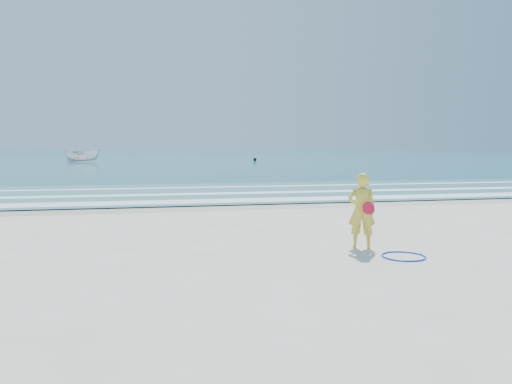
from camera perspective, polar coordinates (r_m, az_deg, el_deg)
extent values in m
plane|color=silver|center=(9.67, 2.84, -8.21)|extent=(400.00, 400.00, 0.00)
cube|color=#B2A893|center=(18.40, -4.09, -1.63)|extent=(400.00, 2.40, 0.00)
cube|color=#19727F|center=(114.15, -10.31, 4.33)|extent=(400.00, 190.00, 0.04)
cube|color=#59B7AD|center=(23.33, -5.67, -0.02)|extent=(400.00, 10.00, 0.01)
cube|color=white|center=(19.67, -4.58, -1.02)|extent=(400.00, 1.40, 0.01)
cube|color=white|center=(22.54, -5.46, -0.19)|extent=(400.00, 0.90, 0.01)
cube|color=white|center=(25.81, -6.23, 0.53)|extent=(400.00, 0.60, 0.01)
torus|color=#0D32EE|center=(10.65, 16.51, -7.06)|extent=(1.05, 1.05, 0.03)
imported|color=silver|center=(64.69, -19.19, 4.00)|extent=(4.68, 2.69, 1.70)
sphere|color=black|center=(64.46, -0.13, 3.75)|extent=(0.44, 0.44, 0.44)
imported|color=yellow|center=(11.23, 11.99, -2.08)|extent=(0.71, 0.59, 1.66)
cylinder|color=red|center=(11.09, 12.74, -1.82)|extent=(0.27, 0.08, 0.27)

